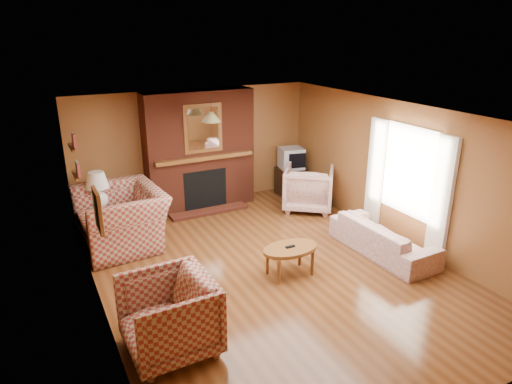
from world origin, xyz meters
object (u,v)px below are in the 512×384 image
table_lamp (98,188)px  plaid_loveseat (121,218)px  floral_sofa (383,238)px  coffee_table (290,251)px  plaid_armchair (169,316)px  tv_stand (291,181)px  floral_armchair (309,188)px  crt_tv (291,158)px  fireplace (200,152)px  side_table (102,222)px

table_lamp → plaid_loveseat: bearing=-64.5°
floral_sofa → coffee_table: bearing=85.1°
plaid_armchair → tv_stand: bearing=132.6°
plaid_loveseat → floral_armchair: (3.75, -0.06, -0.05)m
floral_sofa → plaid_armchair: bearing=99.3°
plaid_loveseat → crt_tv: (3.90, 0.87, 0.34)m
plaid_loveseat → plaid_armchair: 3.03m
fireplace → floral_armchair: 2.33m
coffee_table → tv_stand: 3.59m
side_table → table_lamp: size_ratio=0.81×
floral_armchair → coffee_table: size_ratio=1.13×
plaid_armchair → coffee_table: plaid_armchair is taller
fireplace → table_lamp: bearing=-165.7°
floral_sofa → side_table: bearing=53.3°
fireplace → tv_stand: 2.24m
tv_stand → fireplace: bearing=173.8°
plaid_loveseat → floral_sofa: 4.40m
plaid_loveseat → side_table: 0.62m
floral_sofa → table_lamp: size_ratio=2.87×
crt_tv → tv_stand: bearing=90.0°
floral_armchair → tv_stand: 0.96m
plaid_loveseat → coffee_table: size_ratio=1.76×
fireplace → plaid_armchair: bearing=-115.5°
floral_armchair → tv_stand: bearing=-61.0°
plaid_armchair → coffee_table: size_ratio=1.16×
table_lamp → floral_armchair: bearing=-8.3°
floral_sofa → floral_armchair: size_ratio=1.94×
tv_stand → plaid_armchair: bearing=-136.8°
plaid_loveseat → floral_armchair: plaid_loveseat is taller
plaid_armchair → side_table: 3.56m
table_lamp → crt_tv: 4.16m
floral_sofa → floral_armchair: (0.00, 2.22, 0.17)m
tv_stand → plaid_loveseat: bearing=-168.4°
plaid_armchair → floral_armchair: bearing=125.9°
plaid_armchair → floral_armchair: size_ratio=1.02×
side_table → crt_tv: (4.15, 0.34, 0.57)m
side_table → tv_stand: tv_stand is taller
floral_sofa → tv_stand: tv_stand is taller
floral_armchair → tv_stand: size_ratio=1.62×
floral_armchair → table_lamp: size_ratio=1.48×
coffee_table → crt_tv: crt_tv is taller
plaid_loveseat → coffee_table: plaid_loveseat is taller
plaid_armchair → floral_sofa: plaid_armchair is taller
side_table → table_lamp: table_lamp is taller
plaid_armchair → floral_armchair: plaid_armchair is taller
floral_sofa → fireplace: bearing=28.0°
floral_sofa → crt_tv: size_ratio=3.30×
plaid_loveseat → table_lamp: (-0.25, 0.52, 0.41)m
floral_sofa → floral_armchair: bearing=-1.7°
crt_tv → plaid_loveseat: bearing=-167.4°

